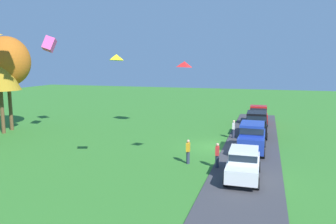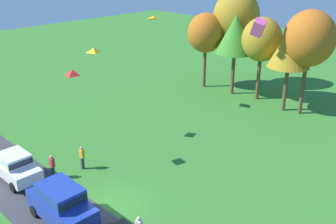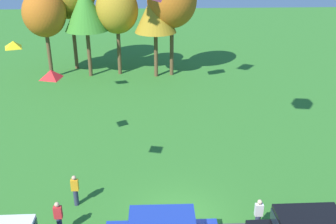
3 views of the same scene
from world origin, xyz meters
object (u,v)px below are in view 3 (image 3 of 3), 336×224
(person_on_lawn, at_px, (75,190))
(tree_far_left, at_px, (44,14))
(tree_far_right, at_px, (172,1))
(person_beside_suv, at_px, (59,218))
(tree_center_back, at_px, (155,11))
(person_watching_sky, at_px, (258,215))
(kite_diamond_near_flag, at_px, (13,44))
(tree_left_of_center, at_px, (85,9))
(tree_right_of_center, at_px, (117,10))
(kite_diamond_high_left, at_px, (51,74))

(person_on_lawn, height_order, tree_far_left, tree_far_left)
(tree_far_right, bearing_deg, person_beside_suv, -105.56)
(tree_center_back, distance_m, tree_far_right, 1.78)
(person_watching_sky, bearing_deg, kite_diamond_near_flag, 152.81)
(person_beside_suv, xyz_separation_m, kite_diamond_near_flag, (-2.78, 5.81, 6.40))
(tree_left_of_center, xyz_separation_m, tree_far_right, (7.82, -0.03, 0.69))
(tree_right_of_center, bearing_deg, tree_far_right, -5.88)
(tree_far_left, bearing_deg, tree_center_back, -0.76)
(person_beside_suv, bearing_deg, kite_diamond_near_flag, 115.59)
(tree_left_of_center, height_order, kite_diamond_high_left, tree_left_of_center)
(kite_diamond_near_flag, bearing_deg, tree_left_of_center, 86.03)
(tree_left_of_center, bearing_deg, tree_far_left, -175.77)
(tree_center_back, xyz_separation_m, kite_diamond_high_left, (-4.78, -19.54, 0.70))
(tree_far_left, bearing_deg, kite_diamond_high_left, -75.24)
(person_on_lawn, distance_m, kite_diamond_near_flag, 8.06)
(kite_diamond_near_flag, bearing_deg, person_watching_sky, -27.19)
(person_watching_sky, height_order, tree_left_of_center, tree_left_of_center)
(person_watching_sky, distance_m, tree_center_back, 23.01)
(tree_right_of_center, xyz_separation_m, tree_center_back, (3.52, -0.89, 0.04))
(person_on_lawn, xyz_separation_m, tree_right_of_center, (0.76, 20.60, 5.22))
(person_beside_suv, bearing_deg, tree_far_left, 103.61)
(person_beside_suv, distance_m, kite_diamond_near_flag, 9.08)
(person_beside_suv, xyz_separation_m, tree_far_left, (-5.30, 21.92, 5.11))
(person_on_lawn, xyz_separation_m, person_beside_suv, (-0.38, -2.07, 0.00))
(person_beside_suv, distance_m, kite_diamond_high_left, 6.37)
(tree_center_back, bearing_deg, tree_far_right, 13.92)
(person_watching_sky, height_order, person_beside_suv, same)
(tree_left_of_center, bearing_deg, person_watching_sky, -64.72)
(tree_right_of_center, bearing_deg, person_on_lawn, -92.11)
(tree_left_of_center, bearing_deg, person_beside_suv, -85.76)
(person_watching_sky, height_order, tree_far_left, tree_far_left)
(tree_right_of_center, relative_size, tree_far_right, 0.87)
(tree_far_left, bearing_deg, person_on_lawn, -74.02)
(tree_left_of_center, bearing_deg, person_on_lawn, -84.25)
(person_on_lawn, height_order, tree_right_of_center, tree_right_of_center)
(person_on_lawn, height_order, person_watching_sky, same)
(tree_far_left, bearing_deg, tree_far_right, 1.20)
(tree_center_back, relative_size, tree_far_right, 0.85)
(person_watching_sky, distance_m, tree_left_of_center, 25.35)
(person_beside_suv, distance_m, tree_center_back, 22.89)
(tree_left_of_center, height_order, tree_right_of_center, tree_left_of_center)
(person_beside_suv, distance_m, tree_right_of_center, 23.30)
(tree_far_left, relative_size, kite_diamond_near_flag, 9.05)
(tree_left_of_center, distance_m, kite_diamond_near_flag, 16.44)
(tree_right_of_center, bearing_deg, kite_diamond_high_left, -93.53)
(person_beside_suv, relative_size, kite_diamond_high_left, 2.11)
(person_on_lawn, distance_m, tree_left_of_center, 20.94)
(person_on_lawn, distance_m, tree_far_right, 21.79)
(tree_far_left, relative_size, tree_right_of_center, 0.98)
(person_watching_sky, bearing_deg, kite_diamond_high_left, 164.86)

